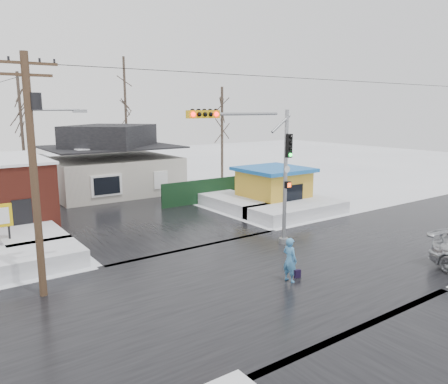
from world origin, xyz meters
TOP-DOWN VIEW (x-y plane):
  - ground at (0.00, 0.00)m, footprint 120.00×120.00m
  - road_ns at (0.00, 0.00)m, footprint 10.00×120.00m
  - road_ew at (0.00, 0.00)m, footprint 120.00×10.00m
  - snowbank_ne at (9.00, 7.00)m, footprint 7.00×3.00m
  - snowbank_nside_w at (-7.00, 12.00)m, footprint 3.00×8.00m
  - snowbank_nside_e at (7.00, 12.00)m, footprint 3.00×8.00m
  - traffic_signal at (2.43, 2.97)m, footprint 6.05×0.68m
  - utility_pole at (-7.93, 3.50)m, footprint 3.15×0.44m
  - house at (2.00, 22.00)m, footprint 10.40×8.40m
  - kiosk at (9.50, 9.99)m, footprint 4.60×4.60m
  - fence at (6.50, 14.00)m, footprint 8.00×0.12m
  - tree_far_left at (-4.00, 26.00)m, footprint 3.00×3.00m
  - tree_far_mid at (6.00, 28.00)m, footprint 3.00×3.00m
  - tree_far_right at (12.00, 20.00)m, footprint 3.00×3.00m
  - pedestrian at (0.63, -0.94)m, footprint 0.50×0.72m
  - shopping_bag at (1.17, -0.87)m, footprint 0.30×0.17m

SIDE VIEW (x-z plane):
  - ground at x=0.00m, z-range 0.00..0.00m
  - road_ns at x=0.00m, z-range 0.00..0.02m
  - road_ew at x=0.00m, z-range 0.00..0.02m
  - shopping_bag at x=1.17m, z-range 0.00..0.35m
  - snowbank_ne at x=9.00m, z-range 0.00..0.80m
  - snowbank_nside_w at x=-7.00m, z-range 0.00..0.80m
  - snowbank_nside_e at x=7.00m, z-range 0.00..0.80m
  - fence at x=6.50m, z-range 0.00..1.80m
  - pedestrian at x=0.63m, z-range 0.00..1.86m
  - kiosk at x=9.50m, z-range 0.03..2.90m
  - house at x=2.00m, z-range -0.26..5.50m
  - traffic_signal at x=2.43m, z-range 1.04..8.04m
  - utility_pole at x=-7.93m, z-range 0.61..9.61m
  - tree_far_right at x=12.00m, z-range 2.66..11.66m
  - tree_far_left at x=-4.00m, z-range 2.95..12.95m
  - tree_far_mid at x=6.00m, z-range 3.54..15.54m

